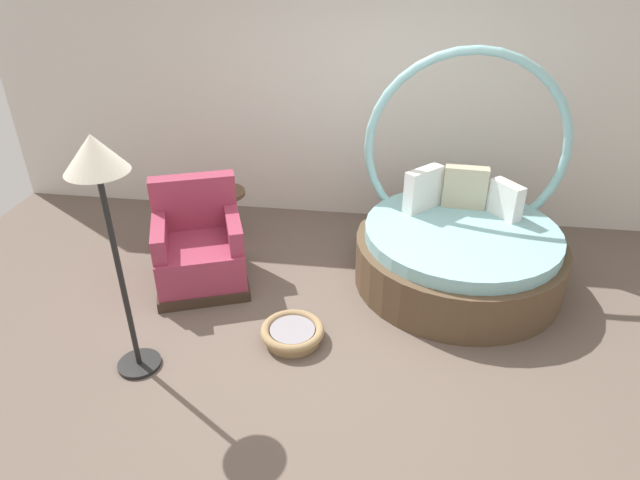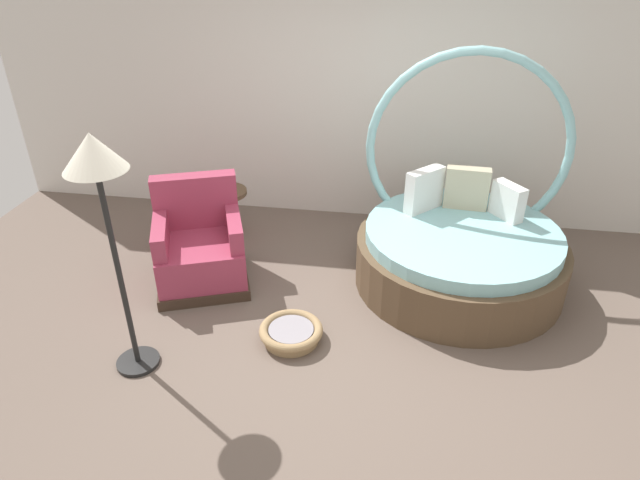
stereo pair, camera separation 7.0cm
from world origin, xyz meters
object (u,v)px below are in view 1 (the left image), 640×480
Objects in this scene: pet_basket at (293,333)px; round_daybed at (459,241)px; side_table at (224,199)px; floor_lamp at (99,179)px; red_armchair at (199,249)px.

round_daybed is at bearing 39.46° from pet_basket.
side_table is at bearing 122.28° from pet_basket.
round_daybed is 3.12m from floor_lamp.
pet_basket is 1.90m from side_table.
side_table is at bearing 87.28° from floor_lamp.
round_daybed is 3.96× the size of pet_basket.
floor_lamp is at bearing -95.15° from red_armchair.
round_daybed is 3.89× the size of side_table.
red_armchair is 0.85m from side_table.
pet_basket is 0.28× the size of floor_lamp.
side_table is 0.29× the size of floor_lamp.
round_daybed is 2.39m from side_table.
pet_basket is 0.98× the size of side_table.
floor_lamp is (-1.09, -0.45, 1.46)m from pet_basket.
round_daybed reaches higher than red_armchair.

